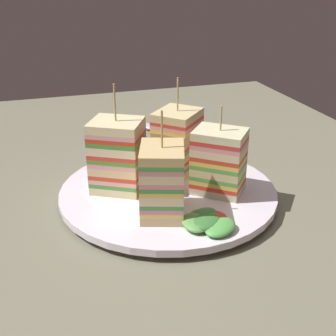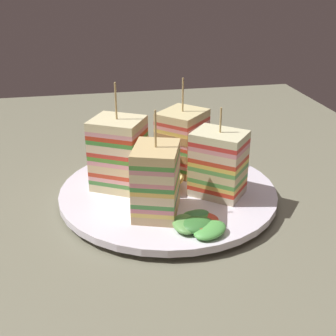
{
  "view_description": "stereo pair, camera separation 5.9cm",
  "coord_description": "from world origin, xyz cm",
  "px_view_note": "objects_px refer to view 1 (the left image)",
  "views": [
    {
      "loc": [
        51.35,
        -16.13,
        29.07
      ],
      "look_at": [
        0.0,
        0.0,
        4.65
      ],
      "focal_mm": 48.77,
      "sensor_mm": 36.0,
      "label": 1
    },
    {
      "loc": [
        52.8,
        -10.41,
        29.07
      ],
      "look_at": [
        0.0,
        0.0,
        4.65
      ],
      "focal_mm": 48.77,
      "sensor_mm": 36.0,
      "label": 2
    }
  ],
  "objects_px": {
    "plate": "(168,193)",
    "sandwich_wedge_1": "(218,162)",
    "sandwich_wedge_0": "(162,181)",
    "chip_pile": "(164,184)",
    "spoon": "(155,130)",
    "sandwich_wedge_3": "(118,156)",
    "sandwich_wedge_2": "(177,141)"
  },
  "relations": [
    {
      "from": "plate",
      "to": "sandwich_wedge_1",
      "type": "height_order",
      "value": "sandwich_wedge_1"
    },
    {
      "from": "sandwich_wedge_0",
      "to": "chip_pile",
      "type": "relative_size",
      "value": 1.95
    },
    {
      "from": "spoon",
      "to": "plate",
      "type": "bearing_deg",
      "value": 152.05
    },
    {
      "from": "sandwich_wedge_0",
      "to": "chip_pile",
      "type": "height_order",
      "value": "sandwich_wedge_0"
    },
    {
      "from": "sandwich_wedge_3",
      "to": "spoon",
      "type": "height_order",
      "value": "sandwich_wedge_3"
    },
    {
      "from": "sandwich_wedge_0",
      "to": "chip_pile",
      "type": "distance_m",
      "value": 0.07
    },
    {
      "from": "sandwich_wedge_1",
      "to": "sandwich_wedge_3",
      "type": "relative_size",
      "value": 0.82
    },
    {
      "from": "plate",
      "to": "sandwich_wedge_1",
      "type": "bearing_deg",
      "value": 66.71
    },
    {
      "from": "plate",
      "to": "spoon",
      "type": "distance_m",
      "value": 0.27
    },
    {
      "from": "sandwich_wedge_2",
      "to": "plate",
      "type": "bearing_deg",
      "value": 15.23
    },
    {
      "from": "sandwich_wedge_0",
      "to": "sandwich_wedge_2",
      "type": "bearing_deg",
      "value": -7.87
    },
    {
      "from": "plate",
      "to": "sandwich_wedge_2",
      "type": "height_order",
      "value": "sandwich_wedge_2"
    },
    {
      "from": "plate",
      "to": "sandwich_wedge_0",
      "type": "distance_m",
      "value": 0.08
    },
    {
      "from": "spoon",
      "to": "sandwich_wedge_1",
      "type": "bearing_deg",
      "value": 164.77
    },
    {
      "from": "chip_pile",
      "to": "spoon",
      "type": "bearing_deg",
      "value": 166.55
    },
    {
      "from": "sandwich_wedge_1",
      "to": "sandwich_wedge_2",
      "type": "bearing_deg",
      "value": -31.81
    },
    {
      "from": "sandwich_wedge_1",
      "to": "chip_pile",
      "type": "xyz_separation_m",
      "value": [
        -0.02,
        -0.07,
        -0.03
      ]
    },
    {
      "from": "sandwich_wedge_1",
      "to": "sandwich_wedge_2",
      "type": "height_order",
      "value": "sandwich_wedge_2"
    },
    {
      "from": "sandwich_wedge_0",
      "to": "sandwich_wedge_3",
      "type": "bearing_deg",
      "value": 42.38
    },
    {
      "from": "plate",
      "to": "sandwich_wedge_1",
      "type": "relative_size",
      "value": 2.47
    },
    {
      "from": "sandwich_wedge_0",
      "to": "sandwich_wedge_1",
      "type": "height_order",
      "value": "sandwich_wedge_0"
    },
    {
      "from": "sandwich_wedge_0",
      "to": "sandwich_wedge_1",
      "type": "bearing_deg",
      "value": -50.07
    },
    {
      "from": "spoon",
      "to": "chip_pile",
      "type": "bearing_deg",
      "value": 150.73
    },
    {
      "from": "sandwich_wedge_2",
      "to": "sandwich_wedge_3",
      "type": "relative_size",
      "value": 0.95
    },
    {
      "from": "plate",
      "to": "sandwich_wedge_3",
      "type": "height_order",
      "value": "sandwich_wedge_3"
    },
    {
      "from": "plate",
      "to": "sandwich_wedge_0",
      "type": "height_order",
      "value": "sandwich_wedge_0"
    },
    {
      "from": "sandwich_wedge_0",
      "to": "spoon",
      "type": "xyz_separation_m",
      "value": [
        -0.32,
        0.08,
        -0.05
      ]
    },
    {
      "from": "plate",
      "to": "spoon",
      "type": "height_order",
      "value": "plate"
    },
    {
      "from": "sandwich_wedge_3",
      "to": "plate",
      "type": "bearing_deg",
      "value": 10.64
    },
    {
      "from": "sandwich_wedge_2",
      "to": "sandwich_wedge_3",
      "type": "height_order",
      "value": "sandwich_wedge_3"
    },
    {
      "from": "sandwich_wedge_3",
      "to": "sandwich_wedge_1",
      "type": "bearing_deg",
      "value": 8.22
    },
    {
      "from": "chip_pile",
      "to": "sandwich_wedge_0",
      "type": "bearing_deg",
      "value": -18.56
    }
  ]
}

